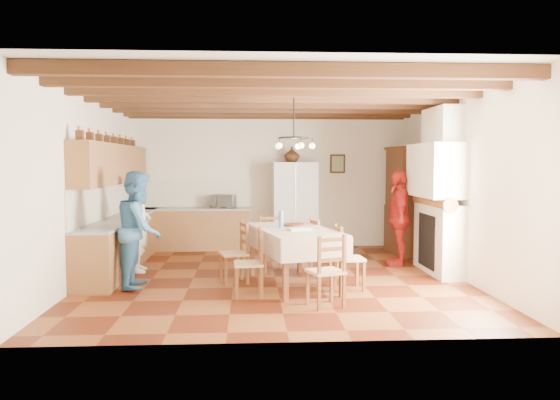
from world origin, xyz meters
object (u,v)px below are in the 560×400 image
object	(u,v)px
chair_end_near	(326,270)
person_woman_blue	(139,229)
chair_right_near	(350,257)
chair_right_far	(324,247)
chair_end_far	(273,243)
refrigerator	(294,206)
person_man	(139,224)
dining_table	(294,234)
microwave	(223,201)
chair_left_near	(249,262)
hutch	(404,201)
chair_left_far	(234,252)
person_woman_red	(399,218)

from	to	relation	value
chair_end_near	person_woman_blue	distance (m)	2.96
chair_right_near	chair_end_near	size ratio (longest dim) A/B	1.00
chair_right_far	chair_end_far	bearing A→B (deg)	47.33
refrigerator	person_man	bearing A→B (deg)	-143.99
chair_end_far	person_woman_blue	world-z (taller)	person_woman_blue
dining_table	person_man	bearing A→B (deg)	154.64
microwave	chair_left_near	bearing A→B (deg)	-70.56
chair_left_near	dining_table	bearing A→B (deg)	129.18
chair_end_far	person_woman_blue	distance (m)	2.37
dining_table	chair_right_near	world-z (taller)	chair_right_near
person_woman_blue	chair_end_near	bearing A→B (deg)	-116.10
hutch	chair_end_near	size ratio (longest dim) A/B	2.29
hutch	microwave	size ratio (longest dim) A/B	4.39
chair_left_far	microwave	distance (m)	3.39
dining_table	chair_end_near	world-z (taller)	chair_end_near
chair_left_near	chair_left_far	size ratio (longest dim) A/B	1.00
chair_end_far	refrigerator	bearing A→B (deg)	63.14
person_man	person_woman_red	size ratio (longest dim) A/B	0.95
hutch	chair_right_far	distance (m)	2.90
chair_right_near	person_woman_blue	world-z (taller)	person_woman_blue
chair_left_near	person_woman_blue	world-z (taller)	person_woman_blue
refrigerator	dining_table	xyz separation A→B (m)	(-0.29, -3.52, -0.15)
microwave	person_woman_red	bearing A→B (deg)	-20.03
refrigerator	chair_end_far	distance (m)	2.48
hutch	person_man	size ratio (longest dim) A/B	1.33
person_woman_blue	chair_end_far	bearing A→B (deg)	-62.14
refrigerator	hutch	distance (m)	2.34
chair_left_near	chair_end_far	distance (m)	1.83
chair_left_far	chair_end_near	world-z (taller)	same
person_woman_red	chair_left_near	bearing A→B (deg)	-41.14
refrigerator	chair_left_far	xyz separation A→B (m)	(-1.21, -3.29, -0.46)
person_woman_blue	chair_left_far	bearing A→B (deg)	-82.55
refrigerator	person_woman_red	xyz separation A→B (m)	(1.75, -2.01, -0.07)
chair_end_near	hutch	bearing A→B (deg)	-138.29
chair_left_near	chair_right_near	bearing A→B (deg)	98.99
chair_left_far	person_man	size ratio (longest dim) A/B	0.58
refrigerator	person_woman_red	bearing A→B (deg)	-51.77
chair_left_near	chair_right_far	xyz separation A→B (m)	(1.25, 1.28, 0.00)
chair_left_far	person_man	distance (m)	1.95
chair_left_far	chair_right_near	xyz separation A→B (m)	(1.73, -0.54, 0.00)
chair_end_near	person_woman_blue	xyz separation A→B (m)	(-2.65, 1.27, 0.40)
hutch	chair_right_near	world-z (taller)	hutch
chair_left_near	chair_right_near	xyz separation A→B (m)	(1.50, 0.33, 0.00)
chair_right_near	microwave	xyz separation A→B (m)	(-2.04, 3.86, 0.56)
person_man	person_woman_blue	world-z (taller)	person_woman_blue
chair_end_far	person_man	size ratio (longest dim) A/B	0.58
chair_end_far	dining_table	bearing A→B (deg)	-90.36
chair_end_near	person_woman_blue	world-z (taller)	person_woman_blue
chair_left_far	chair_end_near	bearing A→B (deg)	25.22
hutch	person_woman_blue	bearing A→B (deg)	-153.33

